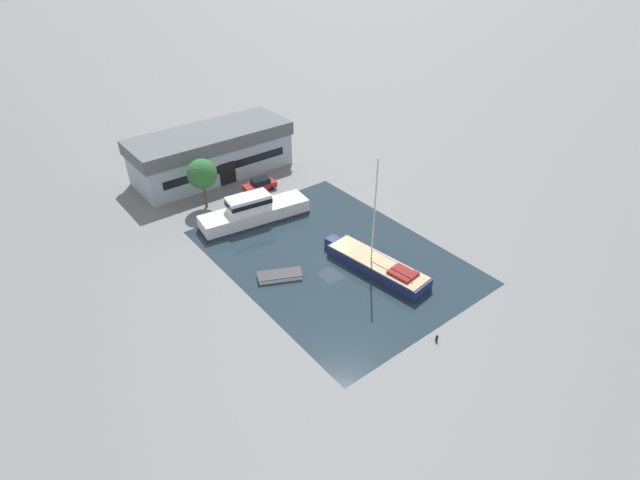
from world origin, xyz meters
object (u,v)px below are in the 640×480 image
object	(u,v)px
parked_car	(260,185)
motor_cruiser	(253,212)
quay_tree_near_building	(202,174)
sailboat_moored	(376,265)
warehouse_building	(212,152)
small_dinghy	(280,276)

from	to	relation	value
parked_car	motor_cruiser	xyz separation A→B (m)	(-4.84, -6.21, 0.45)
quay_tree_near_building	sailboat_moored	distance (m)	24.70
warehouse_building	sailboat_moored	bearing A→B (deg)	-85.83
parked_car	warehouse_building	bearing A→B (deg)	21.78
quay_tree_near_building	sailboat_moored	xyz separation A→B (m)	(7.55, -23.21, -3.80)
warehouse_building	small_dinghy	world-z (taller)	warehouse_building
warehouse_building	quay_tree_near_building	world-z (taller)	quay_tree_near_building
quay_tree_near_building	parked_car	bearing A→B (deg)	-4.03
warehouse_building	sailboat_moored	xyz separation A→B (m)	(2.22, -31.10, -2.46)
small_dinghy	motor_cruiser	bearing A→B (deg)	7.16
quay_tree_near_building	small_dinghy	xyz separation A→B (m)	(-0.99, -17.92, -4.29)
warehouse_building	motor_cruiser	world-z (taller)	warehouse_building
quay_tree_near_building	warehouse_building	bearing A→B (deg)	55.96
warehouse_building	quay_tree_near_building	xyz separation A→B (m)	(-5.33, -7.89, 1.34)
parked_car	small_dinghy	world-z (taller)	parked_car
motor_cruiser	parked_car	bearing A→B (deg)	-30.07
warehouse_building	motor_cruiser	size ratio (longest dim) A/B	1.61
parked_car	small_dinghy	bearing A→B (deg)	159.48
warehouse_building	sailboat_moored	world-z (taller)	sailboat_moored
motor_cruiser	small_dinghy	size ratio (longest dim) A/B	2.83
motor_cruiser	small_dinghy	bearing A→B (deg)	168.80
warehouse_building	parked_car	bearing A→B (deg)	-74.20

